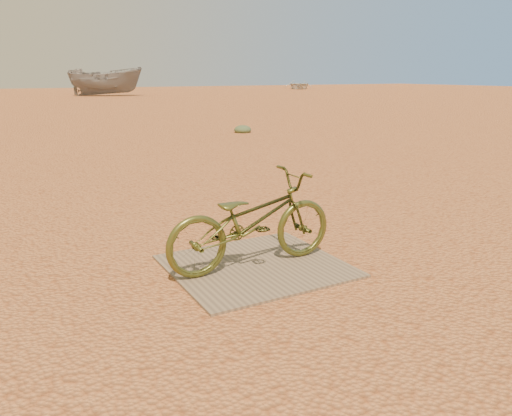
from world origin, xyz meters
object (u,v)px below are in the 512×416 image
plywood_board (256,266)px  bicycle (252,221)px  boat_far_right (299,85)px  boat_mid_right (106,81)px

plywood_board → bicycle: (-0.04, 0.00, 0.42)m
plywood_board → boat_far_right: (28.95, 42.86, 0.44)m
bicycle → boat_far_right: 51.74m
bicycle → boat_mid_right: 36.05m
plywood_board → boat_mid_right: size_ratio=0.27×
boat_far_right → boat_mid_right: bearing=-130.4°
boat_mid_right → boat_far_right: 23.46m
plywood_board → boat_far_right: size_ratio=0.33×
bicycle → boat_mid_right: size_ratio=0.28×
plywood_board → boat_mid_right: (6.71, 35.41, 1.04)m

